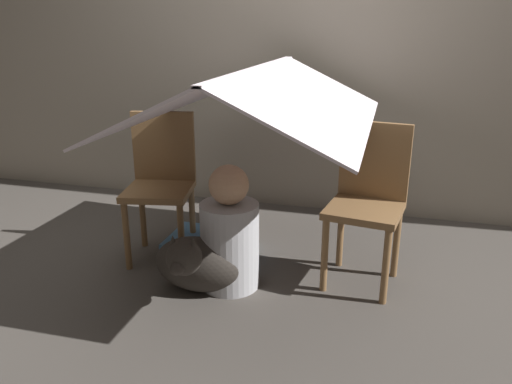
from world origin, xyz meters
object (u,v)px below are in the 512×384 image
(chair_right, at_px, (368,198))
(person_front, at_px, (230,236))
(chair_left, at_px, (161,180))
(dog, at_px, (196,263))

(chair_right, relative_size, person_front, 1.27)
(person_front, bearing_deg, chair_left, 151.93)
(person_front, bearing_deg, chair_right, 21.85)
(chair_left, relative_size, dog, 1.79)
(chair_left, height_order, person_front, chair_left)
(chair_right, bearing_deg, dog, -145.35)
(chair_left, bearing_deg, dog, -58.12)
(dog, bearing_deg, chair_left, 132.94)
(chair_left, bearing_deg, chair_right, -11.04)
(chair_left, distance_m, chair_right, 1.16)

